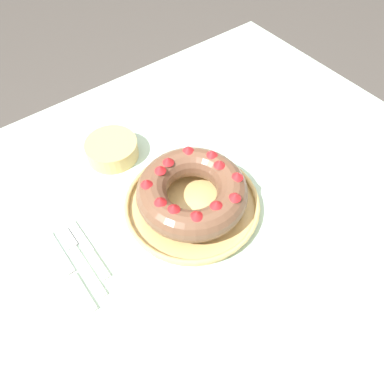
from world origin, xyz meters
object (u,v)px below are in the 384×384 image
(napkin, at_px, (278,155))
(cake_knife, at_px, (91,253))
(fork, at_px, (79,256))
(bundt_cake, at_px, (192,192))
(serving_dish, at_px, (192,205))
(serving_knife, at_px, (72,275))
(side_bowl, at_px, (112,149))

(napkin, bearing_deg, cake_knife, 175.65)
(fork, bearing_deg, bundt_cake, -12.90)
(serving_dish, relative_size, bundt_cake, 1.26)
(serving_dish, relative_size, napkin, 1.94)
(serving_knife, bearing_deg, bundt_cake, -7.76)
(bundt_cake, distance_m, fork, 0.29)
(cake_knife, bearing_deg, serving_dish, -9.81)
(cake_knife, xyz_separation_m, side_bowl, (0.19, 0.23, 0.02))
(serving_knife, distance_m, cake_knife, 0.06)
(serving_knife, distance_m, side_bowl, 0.36)
(serving_dish, xyz_separation_m, napkin, (0.30, -0.00, -0.01))
(fork, xyz_separation_m, serving_knife, (-0.03, -0.03, 0.00))
(serving_knife, xyz_separation_m, cake_knife, (0.06, 0.02, -0.00))
(napkin, bearing_deg, fork, 174.96)
(napkin, bearing_deg, side_bowl, 142.73)
(serving_dish, height_order, napkin, serving_dish)
(bundt_cake, xyz_separation_m, napkin, (0.29, -0.00, -0.06))
(cake_knife, relative_size, napkin, 1.04)
(cake_knife, distance_m, side_bowl, 0.30)
(fork, bearing_deg, side_bowl, 42.44)
(side_bowl, bearing_deg, bundt_cake, -76.40)
(serving_dish, relative_size, serving_knife, 1.47)
(serving_dish, height_order, side_bowl, side_bowl)
(bundt_cake, relative_size, fork, 1.29)
(fork, height_order, cake_knife, cake_knife)
(bundt_cake, bearing_deg, fork, 170.53)
(bundt_cake, xyz_separation_m, side_bowl, (-0.07, 0.27, -0.04))
(serving_dish, distance_m, bundt_cake, 0.05)
(bundt_cake, bearing_deg, side_bowl, 103.60)
(serving_dish, distance_m, cake_knife, 0.26)
(serving_knife, bearing_deg, side_bowl, 40.71)
(side_bowl, relative_size, napkin, 0.82)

